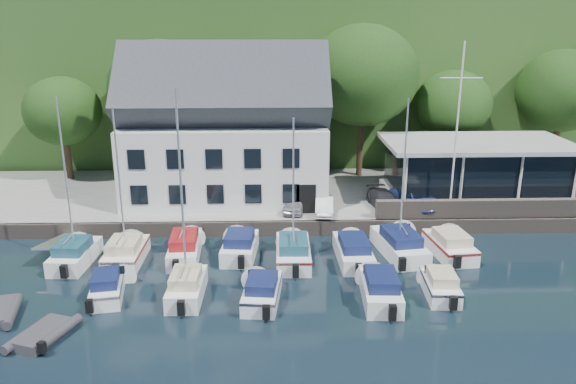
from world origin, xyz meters
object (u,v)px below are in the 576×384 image
(boat_r1_0, at_px, (67,188))
(boat_r2_4, at_px, (440,283))
(boat_r1_6, at_px, (404,177))
(boat_r2_1, at_px, (182,212))
(boat_r2_2, at_px, (262,289))
(boat_r1_3, at_px, (240,244))
(flagpole, at_px, (457,131))
(dinghy_1, at_px, (43,333))
(car_silver, at_px, (295,203))
(car_dgrey, at_px, (384,200))
(car_white, at_px, (324,205))
(boat_r1_7, at_px, (450,243))
(boat_r1_1, at_px, (120,188))
(harbor_building, at_px, (226,138))
(car_blue, at_px, (417,198))
(boat_r1_2, at_px, (181,182))
(boat_r1_4, at_px, (293,185))
(boat_r2_0, at_px, (107,284))
(club_pavilion, at_px, (475,169))
(boat_r2_3, at_px, (380,286))
(boat_r1_5, at_px, (353,248))

(boat_r1_0, xyz_separation_m, boat_r2_4, (19.83, -4.40, -3.88))
(boat_r1_6, height_order, boat_r2_1, boat_r1_6)
(boat_r2_1, bearing_deg, boat_r2_4, 0.33)
(boat_r2_2, bearing_deg, boat_r1_3, 110.17)
(flagpole, relative_size, dinghy_1, 3.72)
(car_silver, height_order, boat_r1_0, boat_r1_0)
(car_dgrey, bearing_deg, boat_r2_4, -93.33)
(boat_r2_4, bearing_deg, car_white, 120.59)
(boat_r1_6, distance_m, boat_r1_7, 5.02)
(boat_r1_3, bearing_deg, boat_r2_4, -21.93)
(boat_r1_1, xyz_separation_m, boat_r2_4, (16.98, -4.58, -3.78))
(harbor_building, bearing_deg, car_white, -31.03)
(boat_r1_0, height_order, boat_r1_1, boat_r1_0)
(car_blue, relative_size, boat_r1_1, 0.46)
(boat_r1_1, relative_size, boat_r1_2, 0.96)
(boat_r1_4, bearing_deg, boat_r1_1, 179.67)
(boat_r2_1, bearing_deg, boat_r1_4, 38.46)
(car_silver, xyz_separation_m, car_blue, (8.38, 0.30, 0.13))
(car_white, relative_size, boat_r1_6, 0.35)
(boat_r1_1, distance_m, boat_r1_4, 9.67)
(boat_r2_0, bearing_deg, car_white, 29.14)
(car_silver, bearing_deg, boat_r2_0, -123.39)
(club_pavilion, distance_m, car_white, 11.91)
(car_silver, bearing_deg, boat_r1_4, -82.17)
(boat_r1_4, distance_m, boat_r2_2, 6.42)
(boat_r1_1, relative_size, boat_r2_4, 1.87)
(harbor_building, bearing_deg, boat_r1_7, -32.73)
(boat_r2_3, xyz_separation_m, dinghy_1, (-15.47, -3.22, -0.42))
(boat_r1_1, relative_size, boat_r2_1, 0.98)
(boat_r1_0, height_order, boat_r1_2, boat_r1_2)
(car_blue, relative_size, boat_r2_2, 0.76)
(car_dgrey, height_order, boat_r2_4, car_dgrey)
(boat_r1_3, height_order, boat_r1_7, boat_r1_3)
(boat_r2_0, bearing_deg, boat_r1_5, 8.00)
(club_pavilion, bearing_deg, boat_r2_1, -145.30)
(boat_r1_7, bearing_deg, boat_r1_4, 177.25)
(car_white, height_order, boat_r2_2, car_white)
(flagpole, bearing_deg, boat_r1_4, -154.46)
(boat_r1_3, height_order, boat_r2_3, boat_r2_3)
(flagpole, bearing_deg, boat_r1_5, -145.00)
(boat_r2_0, bearing_deg, boat_r1_6, 7.42)
(car_blue, bearing_deg, car_silver, 163.32)
(boat_r2_1, xyz_separation_m, boat_r2_4, (12.85, -0.15, -3.88))
(flagpole, xyz_separation_m, boat_r1_0, (-23.17, -5.08, -2.03))
(boat_r2_0, bearing_deg, boat_r1_7, 4.37)
(boat_r2_2, bearing_deg, flagpole, 44.86)
(club_pavilion, distance_m, boat_r1_2, 21.60)
(boat_r1_0, bearing_deg, boat_r2_0, -49.99)
(harbor_building, height_order, boat_r1_5, harbor_building)
(club_pavilion, relative_size, boat_r1_2, 1.42)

